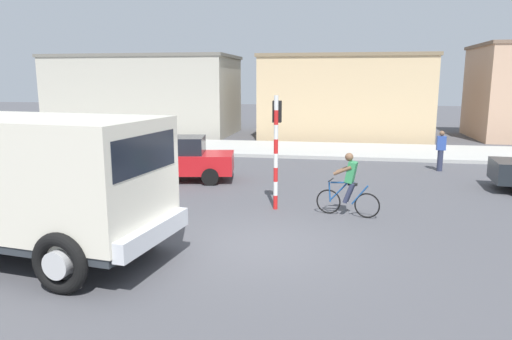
% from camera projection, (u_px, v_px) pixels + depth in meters
% --- Properties ---
extents(ground_plane, '(120.00, 120.00, 0.00)m').
position_uv_depth(ground_plane, '(259.00, 244.00, 10.56)').
color(ground_plane, '#4C4C51').
extents(sidewalk_far, '(80.00, 5.00, 0.16)m').
position_uv_depth(sidewalk_far, '(306.00, 150.00, 24.26)').
color(sidewalk_far, '#ADADA8').
rests_on(sidewalk_far, ground).
extents(truck_foreground, '(5.70, 3.36, 2.90)m').
position_uv_depth(truck_foreground, '(35.00, 178.00, 9.47)').
color(truck_foreground, silver).
rests_on(truck_foreground, ground).
extents(cyclist, '(1.69, 0.58, 1.72)m').
position_uv_depth(cyclist, '(349.00, 185.00, 12.59)').
color(cyclist, black).
rests_on(cyclist, ground).
extents(traffic_light_pole, '(0.24, 0.43, 3.20)m').
position_uv_depth(traffic_light_pole, '(276.00, 136.00, 13.10)').
color(traffic_light_pole, red).
rests_on(traffic_light_pole, ground).
extents(car_red_near, '(4.24, 2.40, 1.60)m').
position_uv_depth(car_red_near, '(177.00, 158.00, 17.09)').
color(car_red_near, red).
rests_on(car_red_near, ground).
extents(pedestrian_near_kerb, '(0.34, 0.22, 1.62)m').
position_uv_depth(pedestrian_near_kerb, '(441.00, 150.00, 18.85)').
color(pedestrian_near_kerb, '#2D334C').
rests_on(pedestrian_near_kerb, ground).
extents(building_corner_left, '(12.13, 6.29, 5.20)m').
position_uv_depth(building_corner_left, '(146.00, 95.00, 31.92)').
color(building_corner_left, '#B2AD9E').
rests_on(building_corner_left, ground).
extents(building_mid_block, '(10.34, 8.11, 5.12)m').
position_uv_depth(building_mid_block, '(344.00, 96.00, 30.56)').
color(building_mid_block, '#D1B284').
rests_on(building_mid_block, ground).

